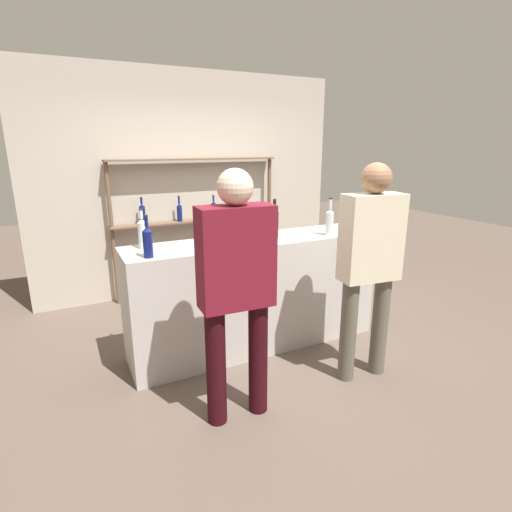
{
  "coord_description": "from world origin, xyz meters",
  "views": [
    {
      "loc": [
        -1.6,
        -3.2,
        1.91
      ],
      "look_at": [
        0.0,
        0.0,
        0.91
      ],
      "focal_mm": 28.0,
      "sensor_mm": 36.0,
      "label": 1
    }
  ],
  "objects_px": {
    "counter_bottle_5": "(142,233)",
    "customer_left": "(236,281)",
    "counter_bottle_0": "(330,221)",
    "wine_glass": "(256,231)",
    "counter_bottle_3": "(234,225)",
    "counter_bottle_2": "(355,216)",
    "counter_bottle_1": "(148,241)",
    "customer_right": "(370,258)",
    "counter_bottle_4": "(274,222)"
  },
  "relations": [
    {
      "from": "counter_bottle_5",
      "to": "customer_left",
      "type": "distance_m",
      "value": 1.12
    },
    {
      "from": "counter_bottle_0",
      "to": "wine_glass",
      "type": "distance_m",
      "value": 0.79
    },
    {
      "from": "counter_bottle_3",
      "to": "counter_bottle_2",
      "type": "bearing_deg",
      "value": -8.25
    },
    {
      "from": "counter_bottle_1",
      "to": "counter_bottle_3",
      "type": "bearing_deg",
      "value": 17.91
    },
    {
      "from": "counter_bottle_5",
      "to": "customer_left",
      "type": "bearing_deg",
      "value": -69.01
    },
    {
      "from": "counter_bottle_3",
      "to": "customer_right",
      "type": "height_order",
      "value": "customer_right"
    },
    {
      "from": "counter_bottle_0",
      "to": "counter_bottle_3",
      "type": "relative_size",
      "value": 1.05
    },
    {
      "from": "counter_bottle_4",
      "to": "counter_bottle_5",
      "type": "relative_size",
      "value": 1.08
    },
    {
      "from": "customer_right",
      "to": "customer_left",
      "type": "height_order",
      "value": "customer_right"
    },
    {
      "from": "counter_bottle_0",
      "to": "counter_bottle_1",
      "type": "relative_size",
      "value": 1.08
    },
    {
      "from": "customer_right",
      "to": "customer_left",
      "type": "xyz_separation_m",
      "value": [
        -1.16,
        -0.01,
        -0.01
      ]
    },
    {
      "from": "counter_bottle_1",
      "to": "counter_bottle_2",
      "type": "bearing_deg",
      "value": 2.46
    },
    {
      "from": "counter_bottle_5",
      "to": "wine_glass",
      "type": "xyz_separation_m",
      "value": [
        0.91,
        -0.3,
        -0.02
      ]
    },
    {
      "from": "counter_bottle_1",
      "to": "counter_bottle_4",
      "type": "relative_size",
      "value": 0.93
    },
    {
      "from": "counter_bottle_3",
      "to": "wine_glass",
      "type": "relative_size",
      "value": 2.11
    },
    {
      "from": "counter_bottle_1",
      "to": "wine_glass",
      "type": "xyz_separation_m",
      "value": [
        0.93,
        0.0,
        -0.01
      ]
    },
    {
      "from": "customer_right",
      "to": "counter_bottle_0",
      "type": "bearing_deg",
      "value": -4.24
    },
    {
      "from": "counter_bottle_2",
      "to": "counter_bottle_3",
      "type": "height_order",
      "value": "counter_bottle_2"
    },
    {
      "from": "counter_bottle_0",
      "to": "counter_bottle_1",
      "type": "height_order",
      "value": "counter_bottle_0"
    },
    {
      "from": "customer_right",
      "to": "customer_left",
      "type": "relative_size",
      "value": 1.01
    },
    {
      "from": "wine_glass",
      "to": "customer_left",
      "type": "xyz_separation_m",
      "value": [
        -0.51,
        -0.73,
        -0.15
      ]
    },
    {
      "from": "counter_bottle_0",
      "to": "counter_bottle_4",
      "type": "xyz_separation_m",
      "value": [
        -0.51,
        0.16,
        0.01
      ]
    },
    {
      "from": "counter_bottle_0",
      "to": "counter_bottle_3",
      "type": "xyz_separation_m",
      "value": [
        -0.88,
        0.26,
        -0.0
      ]
    },
    {
      "from": "counter_bottle_1",
      "to": "counter_bottle_2",
      "type": "distance_m",
      "value": 2.1
    },
    {
      "from": "counter_bottle_0",
      "to": "customer_left",
      "type": "bearing_deg",
      "value": -150.4
    },
    {
      "from": "counter_bottle_4",
      "to": "customer_right",
      "type": "height_order",
      "value": "customer_right"
    },
    {
      "from": "counter_bottle_1",
      "to": "counter_bottle_3",
      "type": "relative_size",
      "value": 0.98
    },
    {
      "from": "counter_bottle_2",
      "to": "counter_bottle_4",
      "type": "distance_m",
      "value": 0.89
    },
    {
      "from": "counter_bottle_1",
      "to": "counter_bottle_3",
      "type": "distance_m",
      "value": 0.88
    },
    {
      "from": "counter_bottle_1",
      "to": "wine_glass",
      "type": "relative_size",
      "value": 2.06
    },
    {
      "from": "counter_bottle_4",
      "to": "customer_right",
      "type": "distance_m",
      "value": 0.98
    },
    {
      "from": "counter_bottle_1",
      "to": "counter_bottle_5",
      "type": "distance_m",
      "value": 0.3
    },
    {
      "from": "counter_bottle_2",
      "to": "customer_right",
      "type": "height_order",
      "value": "customer_right"
    },
    {
      "from": "counter_bottle_3",
      "to": "counter_bottle_5",
      "type": "height_order",
      "value": "counter_bottle_3"
    },
    {
      "from": "counter_bottle_1",
      "to": "counter_bottle_5",
      "type": "height_order",
      "value": "counter_bottle_5"
    },
    {
      "from": "counter_bottle_3",
      "to": "counter_bottle_4",
      "type": "xyz_separation_m",
      "value": [
        0.36,
        -0.1,
        0.01
      ]
    },
    {
      "from": "counter_bottle_5",
      "to": "customer_left",
      "type": "height_order",
      "value": "customer_left"
    },
    {
      "from": "counter_bottle_5",
      "to": "wine_glass",
      "type": "bearing_deg",
      "value": -18.31
    },
    {
      "from": "counter_bottle_1",
      "to": "wine_glass",
      "type": "distance_m",
      "value": 0.93
    },
    {
      "from": "customer_left",
      "to": "wine_glass",
      "type": "bearing_deg",
      "value": -32.17
    },
    {
      "from": "counter_bottle_3",
      "to": "counter_bottle_1",
      "type": "bearing_deg",
      "value": -162.09
    },
    {
      "from": "counter_bottle_3",
      "to": "customer_right",
      "type": "bearing_deg",
      "value": -53.17
    },
    {
      "from": "wine_glass",
      "to": "counter_bottle_4",
      "type": "bearing_deg",
      "value": 31.73
    },
    {
      "from": "counter_bottle_2",
      "to": "counter_bottle_3",
      "type": "xyz_separation_m",
      "value": [
        -1.25,
        0.18,
        -0.01
      ]
    },
    {
      "from": "counter_bottle_1",
      "to": "counter_bottle_4",
      "type": "bearing_deg",
      "value": 8.2
    },
    {
      "from": "counter_bottle_3",
      "to": "counter_bottle_0",
      "type": "bearing_deg",
      "value": -16.59
    },
    {
      "from": "customer_right",
      "to": "counter_bottle_3",
      "type": "bearing_deg",
      "value": 43.42
    },
    {
      "from": "counter_bottle_1",
      "to": "customer_left",
      "type": "relative_size",
      "value": 0.19
    },
    {
      "from": "counter_bottle_5",
      "to": "counter_bottle_3",
      "type": "bearing_deg",
      "value": -2.18
    },
    {
      "from": "counter_bottle_3",
      "to": "counter_bottle_4",
      "type": "relative_size",
      "value": 0.95
    }
  ]
}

